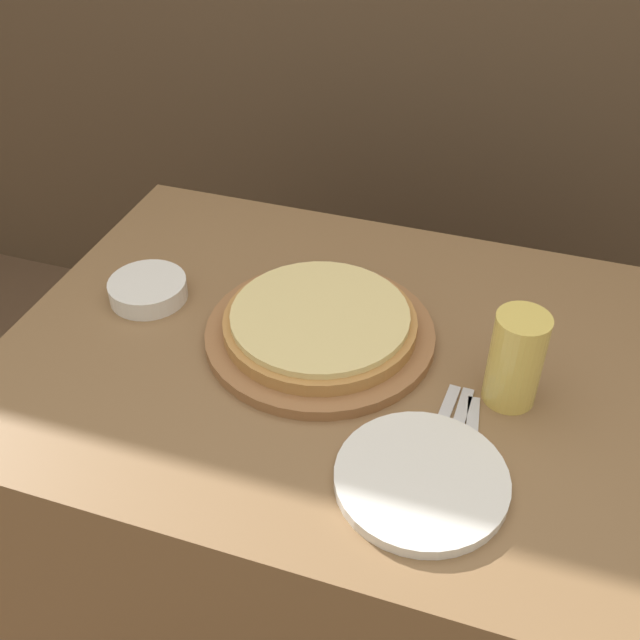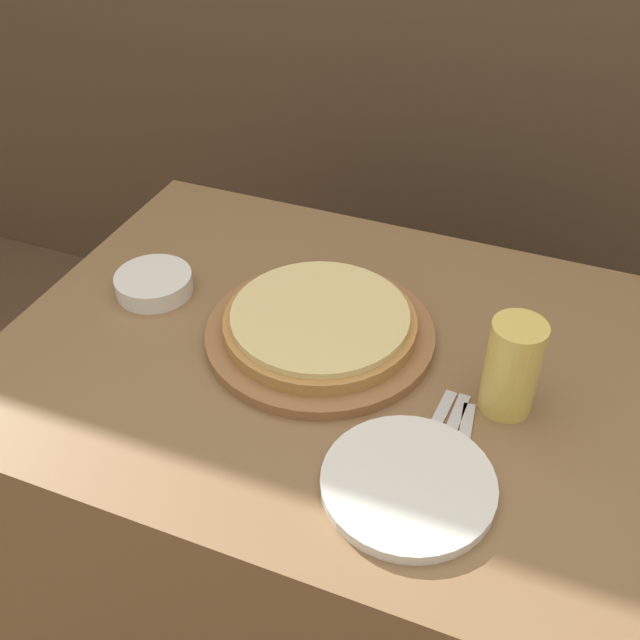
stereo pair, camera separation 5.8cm
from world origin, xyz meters
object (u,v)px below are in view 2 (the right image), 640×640
Objects in this scene: pizza_on_board at (320,327)px; dinner_plate at (408,484)px; beer_glass at (513,363)px; fork at (429,438)px; side_bowl at (154,283)px; dinner_knife at (446,442)px; spoon at (463,447)px.

dinner_plate is (0.23, -0.25, -0.02)m from pizza_on_board.
beer_glass reaches higher than fork.
beer_glass is 0.16m from fork.
dinner_plate is at bearing -25.05° from side_bowl.
dinner_knife and spoon have the same top height.
beer_glass is 0.75× the size of fork.
side_bowl is at bearing 164.49° from dinner_knife.
spoon is (0.05, 0.10, -0.01)m from dinner_plate.
pizza_on_board is 0.30m from dinner_knife.
pizza_on_board reaches higher than spoon.
dinner_plate is 1.72× the size of side_bowl.
dinner_plate reaches higher than dinner_knife.
dinner_knife is 0.02m from spoon.
side_bowl is 0.59m from fork.
spoon is (0.05, 0.00, 0.00)m from fork.
beer_glass is at bearing 51.29° from fork.
beer_glass reaches higher than side_bowl.
beer_glass is 0.75× the size of dinner_knife.
beer_glass reaches higher than pizza_on_board.
fork is (0.23, -0.15, -0.02)m from pizza_on_board.
fork is at bearing -16.17° from side_bowl.
pizza_on_board is at bearing 172.64° from beer_glass.
fork is (0.00, 0.10, -0.01)m from dinner_plate.
dinner_knife is (-0.06, -0.11, -0.08)m from beer_glass.
side_bowl is (-0.65, 0.05, -0.07)m from beer_glass.
spoon is at bearing 61.70° from dinner_plate.
dinner_plate is (-0.09, -0.21, -0.08)m from beer_glass.
spoon is at bearing -109.27° from beer_glass.
side_bowl is 0.79× the size of spoon.
side_bowl is 0.67× the size of fork.
fork is 1.00× the size of dinner_knife.
dinner_plate is 1.35× the size of spoon.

